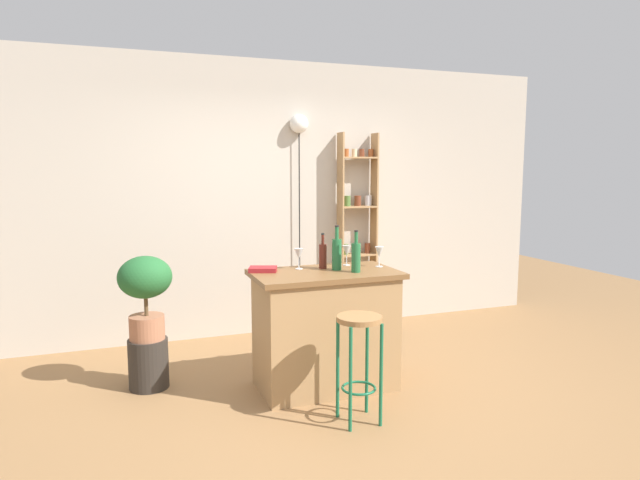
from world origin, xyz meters
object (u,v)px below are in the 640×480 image
potted_plant (145,288)px  bottle_soda_blue (323,255)px  wine_glass_right (379,252)px  wine_glass_left (347,251)px  wine_glass_center (299,254)px  bottle_sauce_amber (356,256)px  cookbook (263,269)px  bar_stool (359,345)px  plant_stool (149,363)px  spice_shelf (357,230)px  pendant_globe_light (299,128)px  bottle_wine_red (337,253)px

potted_plant → bottle_soda_blue: 1.40m
potted_plant → wine_glass_right: wine_glass_right is taller
potted_plant → wine_glass_left: bearing=-9.5°
wine_glass_left → bottle_soda_blue: bearing=-164.7°
wine_glass_center → bottle_sauce_amber: bearing=-36.9°
wine_glass_center → cookbook: (-0.29, -0.01, -0.10)m
wine_glass_center → wine_glass_right: (0.64, -0.13, 0.00)m
potted_plant → bar_stool: bearing=-40.2°
bottle_soda_blue → potted_plant: bearing=166.3°
plant_stool → bottle_soda_blue: bottle_soda_blue is taller
spice_shelf → pendant_globe_light: 1.25m
wine_glass_center → pendant_globe_light: size_ratio=0.07×
bottle_wine_red → wine_glass_left: bottle_wine_red is taller
bar_stool → bottle_wine_red: bottle_wine_red is taller
potted_plant → bottle_sauce_amber: size_ratio=2.03×
plant_stool → wine_glass_left: size_ratio=2.40×
spice_shelf → plant_stool: bearing=-155.2°
bottle_sauce_amber → wine_glass_center: 0.46m
bar_stool → bottle_sauce_amber: bearing=68.6°
bottle_sauce_amber → cookbook: size_ratio=1.54×
bottle_wine_red → pendant_globe_light: (0.19, 1.51, 1.06)m
spice_shelf → wine_glass_center: spice_shelf is taller
cookbook → bar_stool: bearing=-41.0°
bottle_soda_blue → cookbook: (-0.48, 0.03, -0.09)m
plant_stool → pendant_globe_light: pendant_globe_light is taller
wine_glass_left → pendant_globe_light: 1.72m
bottle_sauce_amber → wine_glass_left: bottle_sauce_amber is taller
bottle_sauce_amber → bottle_soda_blue: bearing=127.5°
bar_stool → pendant_globe_light: 2.72m
wine_glass_center → pendant_globe_light: (0.45, 1.37, 1.08)m
bottle_soda_blue → wine_glass_right: (0.45, -0.09, 0.01)m
potted_plant → bottle_soda_blue: (1.34, -0.33, 0.23)m
bottle_soda_blue → pendant_globe_light: (0.27, 1.41, 1.09)m
plant_stool → cookbook: bearing=-18.8°
plant_stool → bottle_sauce_amber: bearing=-20.3°
wine_glass_center → potted_plant: bearing=166.0°
bottle_wine_red → pendant_globe_light: bearing=82.9°
plant_stool → wine_glass_right: 2.02m
pendant_globe_light → wine_glass_center: bearing=-108.3°
bar_stool → bottle_soda_blue: (0.03, 0.78, 0.49)m
bar_stool → potted_plant: size_ratio=1.13×
plant_stool → bottle_wine_red: (1.42, -0.42, 0.86)m
wine_glass_left → bar_stool: bearing=-107.2°
bar_stool → spice_shelf: bearing=66.3°
spice_shelf → bottle_soda_blue: bearing=-123.7°
bottle_soda_blue → wine_glass_left: size_ratio=1.72×
spice_shelf → bottle_wine_red: size_ratio=5.96×
bottle_sauce_amber → wine_glass_center: bottle_sauce_amber is taller
plant_stool → pendant_globe_light: bearing=34.0°
spice_shelf → wine_glass_left: 1.47m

